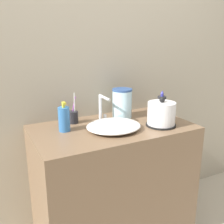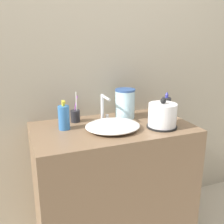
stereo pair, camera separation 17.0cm
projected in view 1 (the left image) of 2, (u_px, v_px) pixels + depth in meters
name	position (u px, v px, depth m)	size (l,w,h in m)	color
wall_back	(93.00, 58.00, 1.88)	(6.00, 0.04, 2.60)	#ADA38E
vanity_counter	(113.00, 185.00, 1.85)	(1.05, 0.59, 0.88)	brown
sink_basin	(114.00, 126.00, 1.67)	(0.35, 0.32, 0.05)	white
faucet	(102.00, 106.00, 1.80)	(0.06, 0.15, 0.19)	silver
electric_kettle	(161.00, 115.00, 1.73)	(0.20, 0.20, 0.20)	black
toothbrush_cup	(73.00, 117.00, 1.79)	(0.07, 0.07, 0.21)	#232328
lotion_bottle	(64.00, 119.00, 1.63)	(0.07, 0.07, 0.19)	#3370B7
shampoo_bottle	(162.00, 105.00, 1.97)	(0.06, 0.06, 0.18)	#28282D
water_pitcher	(122.00, 103.00, 1.89)	(0.14, 0.14, 0.21)	#B2DBEA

